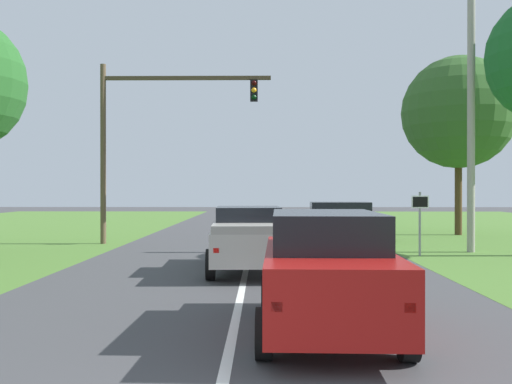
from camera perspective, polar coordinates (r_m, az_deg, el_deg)
The scene contains 8 objects.
ground_plane at distance 14.79m, azimuth -1.23°, elevation -8.83°, with size 120.00×120.00×0.00m, color #424244.
red_suv_near at distance 9.42m, azimuth 7.05°, elevation -7.71°, with size 2.28×4.82×1.96m.
pickup_truck_lead at distance 16.20m, azimuth -0.79°, elevation -4.62°, with size 2.43×5.36×1.85m.
traffic_light at distance 24.90m, azimuth -10.92°, elevation 6.57°, with size 7.32×0.40×7.71m.
keep_moving_sign at distance 20.64m, azimuth 16.15°, elevation -2.22°, with size 0.60×0.09×2.25m.
oak_tree_right at distance 31.10m, azimuth 19.68°, elevation 7.53°, with size 5.74×5.74×9.16m.
crossing_suv_far at distance 26.29m, azimuth 8.08°, elevation -2.83°, with size 4.49×2.14×1.75m.
utility_pole_right at distance 22.67m, azimuth 20.80°, elevation 6.39°, with size 0.28×0.28×9.53m, color #9E998E.
Camera 1 is at (0.48, -3.92, 2.34)m, focal length 39.82 mm.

